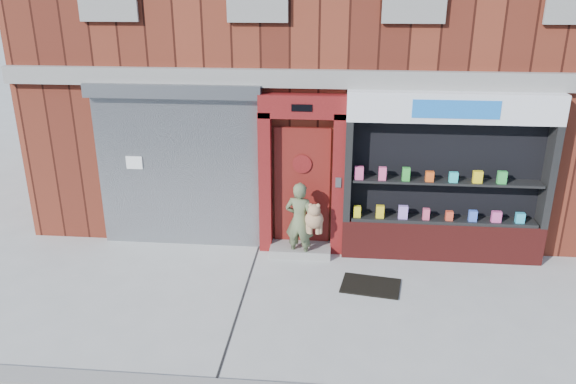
# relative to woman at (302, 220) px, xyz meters

# --- Properties ---
(ground) EXTENTS (80.00, 80.00, 0.00)m
(ground) POSITION_rel_woman_xyz_m (0.72, -1.54, -0.73)
(ground) COLOR #9E9E99
(ground) RESTS_ON ground
(building) EXTENTS (12.00, 8.16, 8.00)m
(building) POSITION_rel_woman_xyz_m (0.72, 4.46, 3.27)
(building) COLOR #4D1B11
(building) RESTS_ON ground
(shutter_bay) EXTENTS (3.10, 0.30, 3.04)m
(shutter_bay) POSITION_rel_woman_xyz_m (-2.28, 0.39, 0.99)
(shutter_bay) COLOR gray
(shutter_bay) RESTS_ON ground
(red_door_bay) EXTENTS (1.52, 0.58, 2.90)m
(red_door_bay) POSITION_rel_woman_xyz_m (-0.03, 0.32, 0.73)
(red_door_bay) COLOR #5A0F10
(red_door_bay) RESTS_ON ground
(pharmacy_bay) EXTENTS (3.50, 0.41, 3.00)m
(pharmacy_bay) POSITION_rel_woman_xyz_m (2.46, 0.28, 0.64)
(pharmacy_bay) COLOR #5C1815
(pharmacy_bay) RESTS_ON ground
(woman) EXTENTS (0.72, 0.46, 1.43)m
(woman) POSITION_rel_woman_xyz_m (0.00, 0.00, 0.00)
(woman) COLOR #566140
(woman) RESTS_ON ground
(doormat) EXTENTS (1.03, 0.80, 0.02)m
(doormat) POSITION_rel_woman_xyz_m (1.20, -0.92, -0.72)
(doormat) COLOR black
(doormat) RESTS_ON ground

